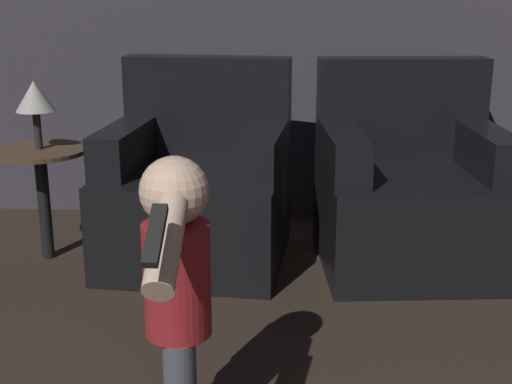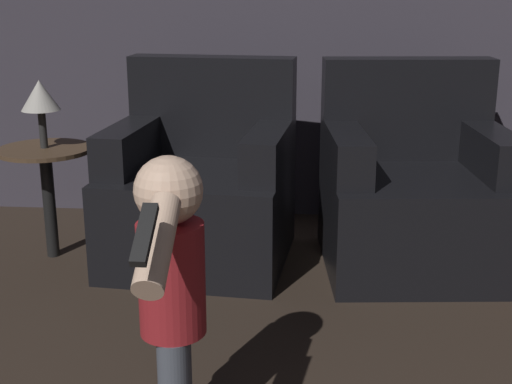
{
  "view_description": "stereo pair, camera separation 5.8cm",
  "coord_description": "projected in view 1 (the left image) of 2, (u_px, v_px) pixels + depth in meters",
  "views": [
    {
      "loc": [
        0.4,
        0.52,
        1.31
      ],
      "look_at": [
        0.25,
        3.03,
        0.56
      ],
      "focal_mm": 50.0,
      "sensor_mm": 36.0,
      "label": 1
    },
    {
      "loc": [
        0.45,
        0.53,
        1.31
      ],
      "look_at": [
        0.25,
        3.03,
        0.56
      ],
      "focal_mm": 50.0,
      "sensor_mm": 36.0,
      "label": 2
    }
  ],
  "objects": [
    {
      "name": "armchair_left",
      "position": [
        198.0,
        191.0,
        3.41
      ],
      "size": [
        0.89,
        0.86,
        0.95
      ],
      "rotation": [
        0.0,
        0.0,
        -0.09
      ],
      "color": "black",
      "rests_on": "ground_plane"
    },
    {
      "name": "armchair_right",
      "position": [
        410.0,
        194.0,
        3.36
      ],
      "size": [
        0.89,
        0.86,
        0.95
      ],
      "rotation": [
        0.0,
        0.0,
        0.09
      ],
      "color": "black",
      "rests_on": "ground_plane"
    },
    {
      "name": "person_toddler",
      "position": [
        177.0,
        281.0,
        1.97
      ],
      "size": [
        0.19,
        0.59,
        0.86
      ],
      "rotation": [
        0.0,
        0.0,
        1.72
      ],
      "color": "#474C56",
      "rests_on": "ground_plane"
    },
    {
      "name": "side_table",
      "position": [
        41.0,
        169.0,
        3.37
      ],
      "size": [
        0.44,
        0.44,
        0.55
      ],
      "color": "black",
      "rests_on": "ground_plane"
    },
    {
      "name": "lamp",
      "position": [
        35.0,
        98.0,
        3.28
      ],
      "size": [
        0.18,
        0.18,
        0.32
      ],
      "color": "#262626",
      "rests_on": "side_table"
    }
  ]
}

